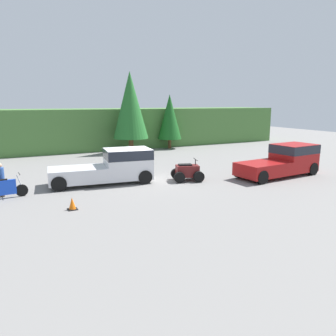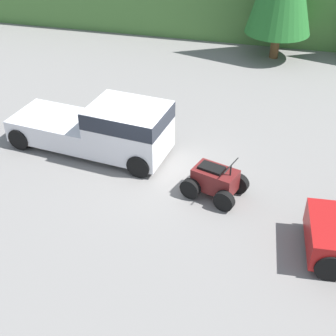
% 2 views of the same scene
% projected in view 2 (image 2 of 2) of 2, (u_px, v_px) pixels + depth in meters
% --- Properties ---
extents(ground_plane, '(80.00, 80.00, 0.00)m').
position_uv_depth(ground_plane, '(152.00, 168.00, 16.04)').
color(ground_plane, slate).
extents(pickup_truck_second, '(5.99, 2.77, 1.97)m').
position_uv_depth(pickup_truck_second, '(106.00, 127.00, 16.33)').
color(pickup_truck_second, silver).
rests_on(pickup_truck_second, ground_plane).
extents(quad_atv, '(2.11, 1.74, 1.30)m').
position_uv_depth(quad_atv, '(215.00, 181.00, 14.56)').
color(quad_atv, black).
rests_on(quad_atv, ground_plane).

